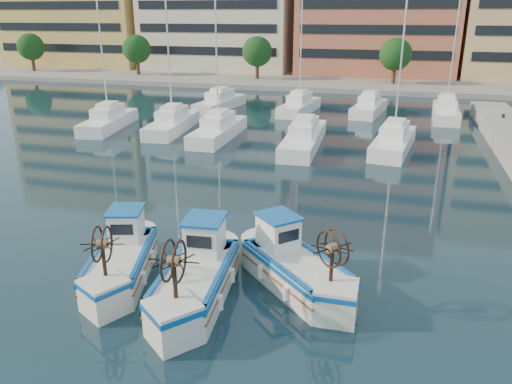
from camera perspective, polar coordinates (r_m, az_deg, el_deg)
name	(u,v)px	position (r m, az deg, el deg)	size (l,w,h in m)	color
ground	(227,307)	(16.82, -3.29, -12.95)	(300.00, 300.00, 0.00)	#17313D
yacht_marina	(306,121)	(42.71, 5.72, 8.13)	(38.80, 22.87, 11.50)	white
fishing_boat_a	(122,258)	(18.76, -15.12, -7.25)	(3.00, 4.69, 2.84)	silver
fishing_boat_b	(197,274)	(17.02, -6.79, -9.34)	(2.48, 5.02, 3.07)	silver
fishing_boat_c	(295,265)	(17.62, 4.42, -8.33)	(4.51, 4.47, 2.91)	silver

